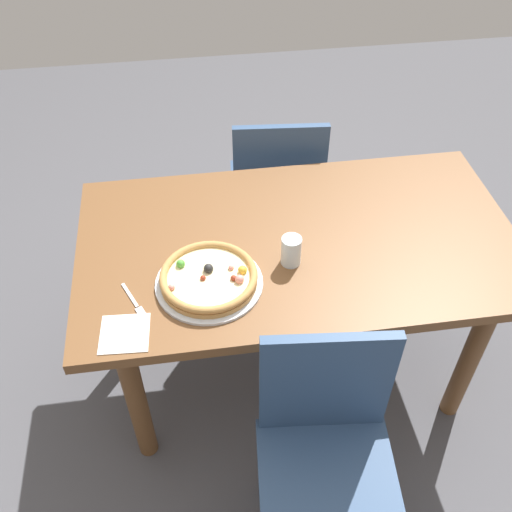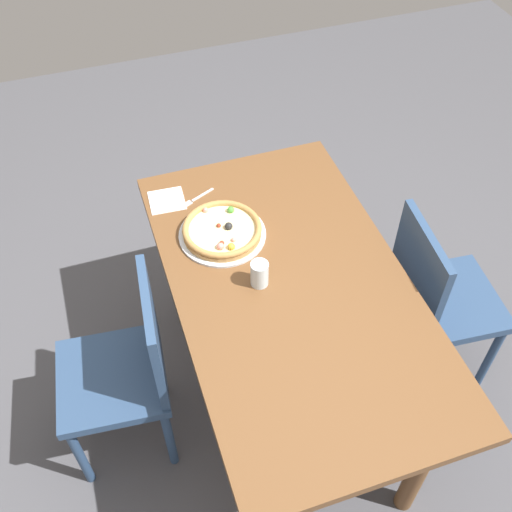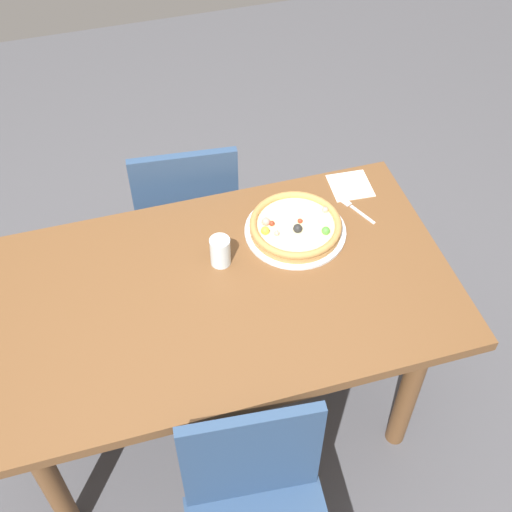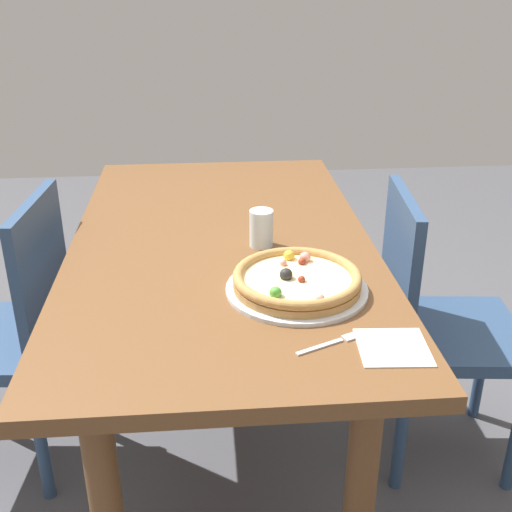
{
  "view_description": "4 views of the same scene",
  "coord_description": "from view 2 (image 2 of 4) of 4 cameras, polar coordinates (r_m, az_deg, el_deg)",
  "views": [
    {
      "loc": [
        0.35,
        1.39,
        2.08
      ],
      "look_at": [
        0.16,
        0.08,
        0.78
      ],
      "focal_mm": 40.6,
      "sensor_mm": 36.0,
      "label": 1
    },
    {
      "loc": [
        -1.25,
        0.55,
        2.44
      ],
      "look_at": [
        0.16,
        0.08,
        0.78
      ],
      "focal_mm": 42.78,
      "sensor_mm": 36.0,
      "label": 2
    },
    {
      "loc": [
        -0.24,
        -1.28,
        2.38
      ],
      "look_at": [
        0.16,
        0.08,
        0.78
      ],
      "focal_mm": 47.78,
      "sensor_mm": 36.0,
      "label": 3
    },
    {
      "loc": [
        1.63,
        -0.04,
        1.47
      ],
      "look_at": [
        0.16,
        0.08,
        0.78
      ],
      "focal_mm": 44.87,
      "sensor_mm": 36.0,
      "label": 4
    }
  ],
  "objects": [
    {
      "name": "ground_plane",
      "position": [
        2.8,
        2.69,
        -12.64
      ],
      "size": [
        6.0,
        6.0,
        0.0
      ],
      "primitive_type": "plane",
      "color": "#4C4C51"
    },
    {
      "name": "dining_table",
      "position": [
        2.25,
        3.28,
        -4.52
      ],
      "size": [
        1.48,
        0.83,
        0.76
      ],
      "color": "brown",
      "rests_on": "ground"
    },
    {
      "name": "chair_near",
      "position": [
        2.59,
        16.52,
        -3.7
      ],
      "size": [
        0.43,
        0.43,
        0.88
      ],
      "rotation": [
        0.0,
        0.0,
        3.05
      ],
      "color": "navy",
      "rests_on": "ground"
    },
    {
      "name": "chair_far",
      "position": [
        2.34,
        -11.92,
        -10.24
      ],
      "size": [
        0.44,
        0.44,
        0.88
      ],
      "rotation": [
        0.0,
        0.0,
        -0.1
      ],
      "color": "navy",
      "rests_on": "ground"
    },
    {
      "name": "plate",
      "position": [
        2.33,
        -3.16,
        2.03
      ],
      "size": [
        0.33,
        0.33,
        0.01
      ],
      "primitive_type": "cylinder",
      "color": "silver",
      "rests_on": "dining_table"
    },
    {
      "name": "pizza",
      "position": [
        2.31,
        -3.18,
        2.46
      ],
      "size": [
        0.3,
        0.3,
        0.05
      ],
      "color": "#B78447",
      "rests_on": "plate"
    },
    {
      "name": "fork",
      "position": [
        2.48,
        -5.77,
        5.27
      ],
      "size": [
        0.08,
        0.16,
        0.0
      ],
      "rotation": [
        0.0,
        0.0,
        1.99
      ],
      "color": "silver",
      "rests_on": "dining_table"
    },
    {
      "name": "drinking_glass",
      "position": [
        2.13,
        0.33,
        -1.67
      ],
      "size": [
        0.06,
        0.06,
        0.1
      ],
      "primitive_type": "cylinder",
      "color": "silver",
      "rests_on": "dining_table"
    },
    {
      "name": "napkin",
      "position": [
        2.49,
        -8.34,
        5.16
      ],
      "size": [
        0.15,
        0.15,
        0.0
      ],
      "primitive_type": "cube",
      "rotation": [
        0.0,
        0.0,
        -0.06
      ],
      "color": "white",
      "rests_on": "dining_table"
    }
  ]
}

